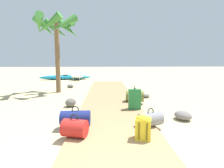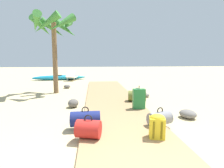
{
  "view_description": "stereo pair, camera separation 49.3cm",
  "coord_description": "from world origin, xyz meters",
  "px_view_note": "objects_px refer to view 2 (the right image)",
  "views": [
    {
      "loc": [
        -0.19,
        -1.76,
        1.6
      ],
      "look_at": [
        0.1,
        5.58,
        0.55
      ],
      "focal_mm": 28.14,
      "sensor_mm": 36.0,
      "label": 1
    },
    {
      "loc": [
        -0.68,
        -1.72,
        1.6
      ],
      "look_at": [
        0.1,
        5.58,
        0.55
      ],
      "focal_mm": 28.14,
      "sensor_mm": 36.0,
      "label": 2
    }
  ],
  "objects_px": {
    "palm_tree_near_left": "(53,29)",
    "kayak": "(59,78)",
    "duffel_bag_navy": "(85,119)",
    "duffel_bag_red": "(88,129)",
    "duffel_bag_grey": "(160,118)",
    "backpack_yellow": "(157,125)",
    "suitcase_green": "(139,99)",
    "lounge_chair": "(72,76)",
    "duffel_bag_olive": "(137,96)"
  },
  "relations": [
    {
      "from": "duffel_bag_olive",
      "to": "duffel_bag_navy",
      "type": "relative_size",
      "value": 1.04
    },
    {
      "from": "duffel_bag_navy",
      "to": "duffel_bag_grey",
      "type": "bearing_deg",
      "value": -3.39
    },
    {
      "from": "backpack_yellow",
      "to": "kayak",
      "type": "xyz_separation_m",
      "value": [
        -3.8,
        10.65,
        -0.14
      ]
    },
    {
      "from": "duffel_bag_grey",
      "to": "duffel_bag_olive",
      "type": "xyz_separation_m",
      "value": [
        0.04,
        2.32,
        0.04
      ]
    },
    {
      "from": "suitcase_green",
      "to": "kayak",
      "type": "xyz_separation_m",
      "value": [
        -3.98,
        8.62,
        -0.2
      ]
    },
    {
      "from": "duffel_bag_navy",
      "to": "backpack_yellow",
      "type": "bearing_deg",
      "value": -28.0
    },
    {
      "from": "backpack_yellow",
      "to": "duffel_bag_olive",
      "type": "xyz_separation_m",
      "value": [
        0.35,
        2.97,
        -0.06
      ]
    },
    {
      "from": "backpack_yellow",
      "to": "lounge_chair",
      "type": "bearing_deg",
      "value": 105.04
    },
    {
      "from": "duffel_bag_navy",
      "to": "kayak",
      "type": "distance_m",
      "value": 10.19
    },
    {
      "from": "duffel_bag_grey",
      "to": "duffel_bag_red",
      "type": "xyz_separation_m",
      "value": [
        -1.63,
        -0.5,
        0.02
      ]
    },
    {
      "from": "duffel_bag_navy",
      "to": "suitcase_green",
      "type": "bearing_deg",
      "value": 39.15
    },
    {
      "from": "duffel_bag_grey",
      "to": "lounge_chair",
      "type": "xyz_separation_m",
      "value": [
        -3.07,
        9.65,
        0.09
      ]
    },
    {
      "from": "duffel_bag_grey",
      "to": "duffel_bag_navy",
      "type": "bearing_deg",
      "value": 176.61
    },
    {
      "from": "backpack_yellow",
      "to": "kayak",
      "type": "height_order",
      "value": "backpack_yellow"
    },
    {
      "from": "duffel_bag_grey",
      "to": "lounge_chair",
      "type": "height_order",
      "value": "lounge_chair"
    },
    {
      "from": "duffel_bag_navy",
      "to": "palm_tree_near_left",
      "type": "bearing_deg",
      "value": 108.9
    },
    {
      "from": "backpack_yellow",
      "to": "duffel_bag_olive",
      "type": "distance_m",
      "value": 2.99
    },
    {
      "from": "backpack_yellow",
      "to": "duffel_bag_olive",
      "type": "bearing_deg",
      "value": 83.23
    },
    {
      "from": "duffel_bag_navy",
      "to": "lounge_chair",
      "type": "height_order",
      "value": "lounge_chair"
    },
    {
      "from": "suitcase_green",
      "to": "kayak",
      "type": "bearing_deg",
      "value": 114.78
    },
    {
      "from": "backpack_yellow",
      "to": "kayak",
      "type": "distance_m",
      "value": 11.31
    },
    {
      "from": "duffel_bag_red",
      "to": "palm_tree_near_left",
      "type": "height_order",
      "value": "palm_tree_near_left"
    },
    {
      "from": "backpack_yellow",
      "to": "palm_tree_near_left",
      "type": "xyz_separation_m",
      "value": [
        -2.98,
        5.36,
        2.61
      ]
    },
    {
      "from": "duffel_bag_olive",
      "to": "kayak",
      "type": "distance_m",
      "value": 8.74
    },
    {
      "from": "suitcase_green",
      "to": "duffel_bag_olive",
      "type": "xyz_separation_m",
      "value": [
        0.18,
        0.93,
        -0.11
      ]
    },
    {
      "from": "palm_tree_near_left",
      "to": "kayak",
      "type": "distance_m",
      "value": 6.02
    },
    {
      "from": "duffel_bag_grey",
      "to": "kayak",
      "type": "relative_size",
      "value": 0.15
    },
    {
      "from": "backpack_yellow",
      "to": "duffel_bag_red",
      "type": "distance_m",
      "value": 1.33
    },
    {
      "from": "backpack_yellow",
      "to": "kayak",
      "type": "relative_size",
      "value": 0.12
    },
    {
      "from": "suitcase_green",
      "to": "palm_tree_near_left",
      "type": "distance_m",
      "value": 5.25
    },
    {
      "from": "duffel_bag_navy",
      "to": "palm_tree_near_left",
      "type": "xyz_separation_m",
      "value": [
        -1.58,
        4.61,
        2.68
      ]
    },
    {
      "from": "duffel_bag_olive",
      "to": "kayak",
      "type": "xyz_separation_m",
      "value": [
        -4.16,
        7.69,
        -0.09
      ]
    },
    {
      "from": "suitcase_green",
      "to": "duffel_bag_red",
      "type": "height_order",
      "value": "suitcase_green"
    },
    {
      "from": "duffel_bag_navy",
      "to": "lounge_chair",
      "type": "distance_m",
      "value": 9.64
    },
    {
      "from": "kayak",
      "to": "duffel_bag_red",
      "type": "bearing_deg",
      "value": -76.69
    },
    {
      "from": "backpack_yellow",
      "to": "suitcase_green",
      "type": "relative_size",
      "value": 0.66
    },
    {
      "from": "duffel_bag_olive",
      "to": "kayak",
      "type": "relative_size",
      "value": 0.17
    },
    {
      "from": "duffel_bag_olive",
      "to": "palm_tree_near_left",
      "type": "relative_size",
      "value": 0.19
    },
    {
      "from": "suitcase_green",
      "to": "palm_tree_near_left",
      "type": "height_order",
      "value": "palm_tree_near_left"
    },
    {
      "from": "palm_tree_near_left",
      "to": "kayak",
      "type": "relative_size",
      "value": 0.91
    },
    {
      "from": "duffel_bag_grey",
      "to": "duffel_bag_navy",
      "type": "distance_m",
      "value": 1.71
    },
    {
      "from": "duffel_bag_red",
      "to": "duffel_bag_olive",
      "type": "height_order",
      "value": "duffel_bag_olive"
    },
    {
      "from": "palm_tree_near_left",
      "to": "lounge_chair",
      "type": "xyz_separation_m",
      "value": [
        0.22,
        4.93,
        -2.61
      ]
    },
    {
      "from": "backpack_yellow",
      "to": "duffel_bag_olive",
      "type": "height_order",
      "value": "duffel_bag_olive"
    },
    {
      "from": "backpack_yellow",
      "to": "duffel_bag_red",
      "type": "xyz_separation_m",
      "value": [
        -1.32,
        0.15,
        -0.07
      ]
    },
    {
      "from": "duffel_bag_navy",
      "to": "duffel_bag_red",
      "type": "bearing_deg",
      "value": -82.02
    },
    {
      "from": "duffel_bag_navy",
      "to": "kayak",
      "type": "height_order",
      "value": "duffel_bag_navy"
    },
    {
      "from": "backpack_yellow",
      "to": "lounge_chair",
      "type": "relative_size",
      "value": 0.29
    },
    {
      "from": "duffel_bag_red",
      "to": "duffel_bag_navy",
      "type": "bearing_deg",
      "value": 97.98
    },
    {
      "from": "kayak",
      "to": "suitcase_green",
      "type": "bearing_deg",
      "value": -65.22
    }
  ]
}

